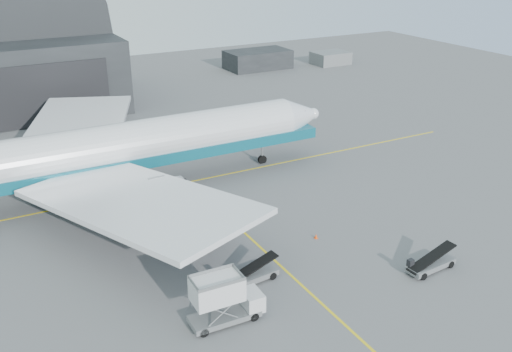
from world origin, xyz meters
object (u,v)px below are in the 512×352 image
pushback_tug (222,220)px  belt_loader_a (250,276)px  belt_loader_b (430,264)px  airliner (121,148)px  catering_truck (223,300)px

pushback_tug → belt_loader_a: belt_loader_a is taller
pushback_tug → belt_loader_b: belt_loader_b is taller
airliner → belt_loader_a: bearing=-80.6°
airliner → catering_truck: (-0.39, -27.69, -3.28)m
belt_loader_b → pushback_tug: bearing=123.7°
airliner → belt_loader_b: airliner is taller
airliner → belt_loader_a: size_ratio=10.04×
catering_truck → pushback_tug: (6.57, 14.18, -1.30)m
pushback_tug → belt_loader_b: 20.72m
airliner → pushback_tug: bearing=-65.4°
airliner → belt_loader_b: (19.00, -29.78, -4.70)m
airliner → catering_truck: size_ratio=9.19×
airliner → belt_loader_a: airliner is taller
pushback_tug → airliner: bearing=92.6°
catering_truck → belt_loader_a: bearing=43.6°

